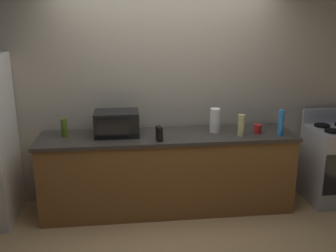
# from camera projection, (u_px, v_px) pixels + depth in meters

# --- Properties ---
(ground_plane) EXTENTS (8.00, 8.00, 0.00)m
(ground_plane) POSITION_uv_depth(u_px,v_px,m) (172.00, 226.00, 3.97)
(ground_plane) COLOR tan
(back_wall) EXTENTS (6.40, 0.10, 2.70)m
(back_wall) POSITION_uv_depth(u_px,v_px,m) (164.00, 88.00, 4.38)
(back_wall) COLOR #B2A893
(back_wall) RESTS_ON ground_plane
(counter_run) EXTENTS (2.84, 0.64, 0.90)m
(counter_run) POSITION_uv_depth(u_px,v_px,m) (168.00, 172.00, 4.23)
(counter_run) COLOR brown
(counter_run) RESTS_ON ground_plane
(stove_range) EXTENTS (0.60, 0.61, 1.08)m
(stove_range) POSITION_uv_depth(u_px,v_px,m) (333.00, 164.00, 4.45)
(stove_range) COLOR #B7BABF
(stove_range) RESTS_ON ground_plane
(microwave) EXTENTS (0.48, 0.35, 0.27)m
(microwave) POSITION_uv_depth(u_px,v_px,m) (117.00, 123.00, 4.05)
(microwave) COLOR black
(microwave) RESTS_ON counter_run
(paper_towel_roll) EXTENTS (0.12, 0.12, 0.27)m
(paper_towel_roll) POSITION_uv_depth(u_px,v_px,m) (215.00, 120.00, 4.18)
(paper_towel_roll) COLOR white
(paper_towel_roll) RESTS_ON counter_run
(cordless_phone) EXTENTS (0.07, 0.12, 0.15)m
(cordless_phone) POSITION_uv_depth(u_px,v_px,m) (159.00, 134.00, 3.89)
(cordless_phone) COLOR black
(cordless_phone) RESTS_ON counter_run
(bottle_vinegar) EXTENTS (0.08, 0.08, 0.24)m
(bottle_vinegar) POSITION_uv_depth(u_px,v_px,m) (241.00, 125.00, 4.05)
(bottle_vinegar) COLOR beige
(bottle_vinegar) RESTS_ON counter_run
(bottle_spray_cleaner) EXTENTS (0.06, 0.06, 0.29)m
(bottle_spray_cleaner) POSITION_uv_depth(u_px,v_px,m) (281.00, 123.00, 4.05)
(bottle_spray_cleaner) COLOR #338CE5
(bottle_spray_cleaner) RESTS_ON counter_run
(bottle_olive_oil) EXTENTS (0.06, 0.06, 0.20)m
(bottle_olive_oil) POSITION_uv_depth(u_px,v_px,m) (64.00, 128.00, 4.01)
(bottle_olive_oil) COLOR #4C6B19
(bottle_olive_oil) RESTS_ON counter_run
(mug_red) EXTENTS (0.08, 0.08, 0.10)m
(mug_red) POSITION_uv_depth(u_px,v_px,m) (258.00, 129.00, 4.15)
(mug_red) COLOR red
(mug_red) RESTS_ON counter_run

